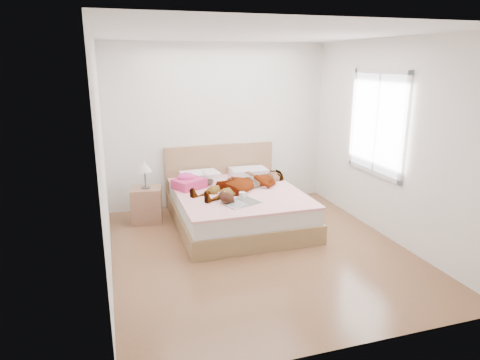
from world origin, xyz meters
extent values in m
plane|color=#4C2917|center=(0.00, 0.00, 0.00)|extent=(4.00, 4.00, 0.00)
imported|color=white|center=(0.12, 1.05, 0.63)|extent=(1.79, 1.31, 0.23)
ellipsoid|color=black|center=(-0.45, 1.50, 0.55)|extent=(0.46, 0.55, 0.08)
cube|color=silver|center=(-0.38, 1.45, 0.69)|extent=(0.08, 0.10, 0.05)
plane|color=white|center=(0.00, 0.00, 2.60)|extent=(4.00, 4.00, 0.00)
plane|color=silver|center=(0.00, 2.00, 1.30)|extent=(3.60, 0.00, 3.60)
plane|color=silver|center=(0.00, -2.00, 1.30)|extent=(3.60, 0.00, 3.60)
plane|color=silver|center=(-1.80, 0.00, 1.30)|extent=(0.00, 4.00, 4.00)
plane|color=white|center=(1.80, 0.00, 1.30)|extent=(0.00, 4.00, 4.00)
cube|color=white|center=(1.78, 0.30, 1.50)|extent=(0.02, 1.10, 1.30)
cube|color=silver|center=(1.78, -0.28, 1.50)|extent=(0.04, 0.06, 1.42)
cube|color=silver|center=(1.78, 0.88, 1.50)|extent=(0.04, 0.06, 1.42)
cube|color=silver|center=(1.78, 0.30, 0.82)|extent=(0.04, 1.22, 0.06)
cube|color=silver|center=(1.78, 0.30, 2.18)|extent=(0.04, 1.22, 0.06)
cube|color=silver|center=(1.77, 0.30, 1.50)|extent=(0.03, 0.04, 1.30)
cube|color=olive|center=(0.00, 0.95, 0.13)|extent=(1.78, 2.08, 0.26)
cube|color=silver|center=(0.00, 0.95, 0.37)|extent=(1.70, 2.00, 0.22)
cube|color=white|center=(0.00, 0.95, 0.49)|extent=(1.74, 2.04, 0.03)
cube|color=brown|center=(0.00, 1.96, 0.50)|extent=(1.80, 0.07, 1.00)
cube|color=white|center=(-0.40, 1.67, 0.57)|extent=(0.61, 0.44, 0.13)
cube|color=silver|center=(0.40, 1.67, 0.57)|extent=(0.60, 0.43, 0.13)
cube|color=#D63A80|center=(-0.64, 1.29, 0.58)|extent=(0.54, 0.50, 0.14)
ellipsoid|color=#F743A3|center=(-0.68, 1.34, 0.67)|extent=(0.28, 0.22, 0.13)
cube|color=white|center=(-0.11, 0.41, 0.52)|extent=(0.55, 0.46, 0.01)
cube|color=white|center=(-0.22, 0.37, 0.53)|extent=(0.33, 0.38, 0.02)
cube|color=#282828|center=(0.01, 0.45, 0.53)|extent=(0.33, 0.38, 0.02)
cylinder|color=white|center=(-0.06, 0.57, 0.56)|extent=(0.09, 0.09, 0.10)
torus|color=white|center=(-0.01, 0.57, 0.56)|extent=(0.07, 0.02, 0.07)
cylinder|color=black|center=(-0.06, 0.57, 0.60)|extent=(0.08, 0.08, 0.00)
ellipsoid|color=black|center=(-0.30, 0.46, 0.58)|extent=(0.22, 0.24, 0.15)
ellipsoid|color=beige|center=(-0.29, 0.44, 0.60)|extent=(0.12, 0.12, 0.07)
sphere|color=#321B0D|center=(-0.33, 0.56, 0.60)|extent=(0.11, 0.11, 0.11)
sphere|color=pink|center=(-0.38, 0.58, 0.62)|extent=(0.04, 0.04, 0.04)
sphere|color=pink|center=(-0.30, 0.60, 0.62)|extent=(0.04, 0.04, 0.04)
ellipsoid|color=black|center=(-0.35, 0.39, 0.55)|extent=(0.06, 0.08, 0.03)
ellipsoid|color=#311E0D|center=(-0.23, 0.43, 0.55)|extent=(0.06, 0.08, 0.03)
cube|color=brown|center=(-1.26, 1.44, 0.26)|extent=(0.49, 0.45, 0.52)
cylinder|color=#4C4C4C|center=(-1.26, 1.44, 0.53)|extent=(0.15, 0.15, 0.02)
cylinder|color=#4F4F4F|center=(-1.26, 1.44, 0.67)|extent=(0.03, 0.03, 0.27)
cone|color=silver|center=(-1.26, 1.44, 0.85)|extent=(0.24, 0.24, 0.15)
camera|label=1|loc=(-1.72, -4.66, 2.32)|focal=32.00mm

